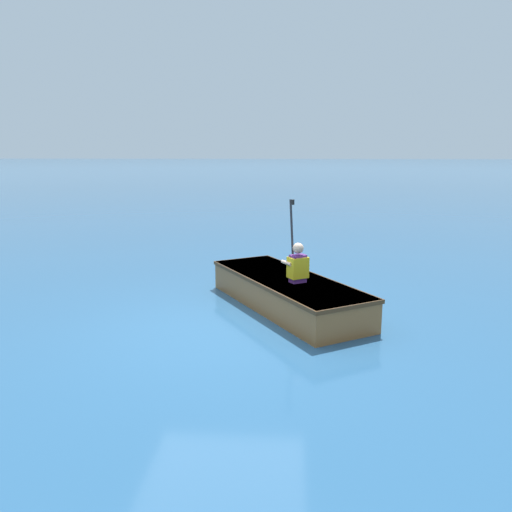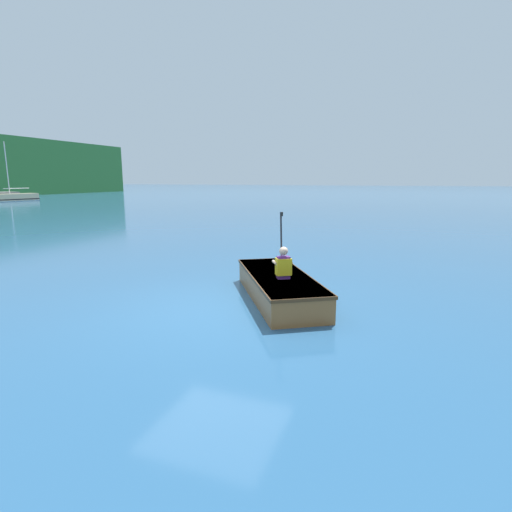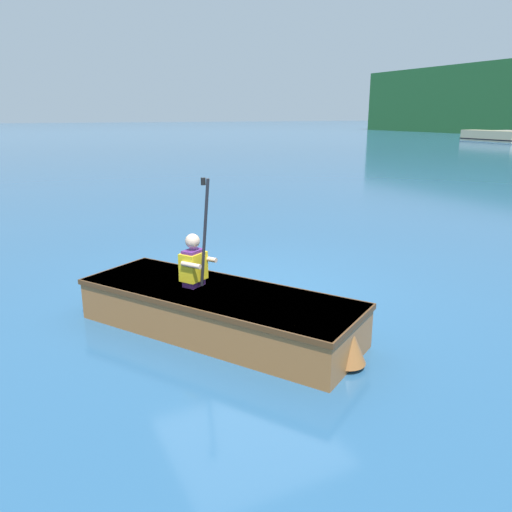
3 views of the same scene
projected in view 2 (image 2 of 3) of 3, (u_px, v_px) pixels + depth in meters
name	position (u px, v px, depth m)	size (l,w,h in m)	color
ground_plane	(216.00, 309.00, 7.53)	(300.00, 300.00, 0.00)	#28567F
moored_boat_dock_east_end	(13.00, 197.00, 45.71)	(5.53, 2.66, 6.53)	#CCB789
rowboat_foreground	(278.00, 285.00, 8.19)	(3.47, 2.75, 0.51)	#935B2D
person_paddler	(283.00, 264.00, 7.74)	(0.45, 0.45, 1.28)	#592672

